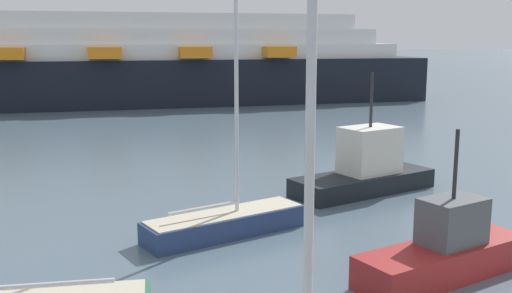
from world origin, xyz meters
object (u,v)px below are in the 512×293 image
object	(u,v)px
fishing_boat_1	(445,251)
cruise_ship	(15,64)
sailboat_2	(226,221)
fishing_boat_0	(366,169)

from	to	relation	value
fishing_boat_1	cruise_ship	size ratio (longest dim) A/B	0.07
sailboat_2	fishing_boat_0	xyz separation A→B (m)	(7.41, 3.72, 0.52)
sailboat_2	fishing_boat_0	distance (m)	8.31
sailboat_2	fishing_boat_1	distance (m)	7.36
sailboat_2	fishing_boat_0	world-z (taller)	sailboat_2
sailboat_2	cruise_ship	bearing A→B (deg)	86.36
sailboat_2	fishing_boat_0	bearing A→B (deg)	10.94
sailboat_2	fishing_boat_1	bearing A→B (deg)	-63.52
fishing_boat_1	cruise_ship	distance (m)	51.61
cruise_ship	fishing_boat_0	bearing A→B (deg)	-64.05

